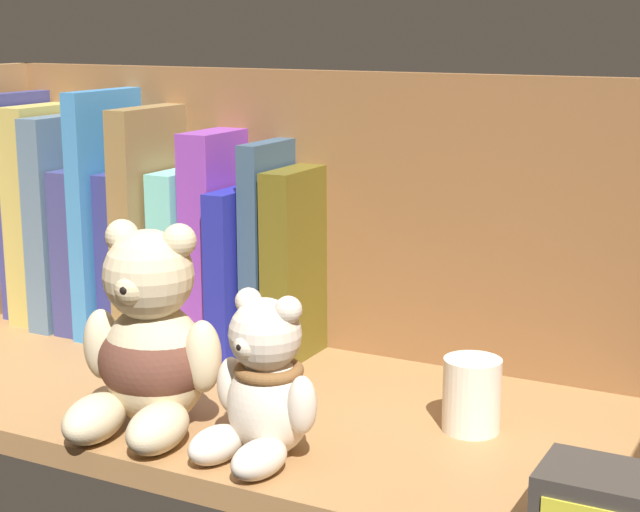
{
  "coord_description": "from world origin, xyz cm",
  "views": [
    {
      "loc": [
        39.3,
        -69.02,
        32.8
      ],
      "look_at": [
        3.33,
        0.0,
        14.88
      ],
      "focal_mm": 57.41,
      "sensor_mm": 36.0,
      "label": 1
    }
  ],
  "objects_px": {
    "book_8": "(220,238)",
    "book_4": "(122,209)",
    "small_product_box": "(632,512)",
    "book_1": "(54,211)",
    "teddy_bear_smaller": "(263,388)",
    "teddy_bear_larger": "(151,348)",
    "book_2": "(79,218)",
    "book_7": "(190,253)",
    "book_11": "(300,262)",
    "book_6": "(163,221)",
    "book_0": "(33,203)",
    "book_10": "(273,247)",
    "pillar_candle": "(472,395)",
    "book_5": "(142,249)",
    "book_9": "(250,267)",
    "book_3": "(103,244)"
  },
  "relations": [
    {
      "from": "book_1",
      "to": "book_10",
      "type": "bearing_deg",
      "value": 0.0
    },
    {
      "from": "book_5",
      "to": "pillar_candle",
      "type": "xyz_separation_m",
      "value": [
        0.39,
        -0.1,
        -0.05
      ]
    },
    {
      "from": "teddy_bear_larger",
      "to": "teddy_bear_smaller",
      "type": "bearing_deg",
      "value": -4.99
    },
    {
      "from": "book_1",
      "to": "teddy_bear_smaller",
      "type": "xyz_separation_m",
      "value": [
        0.39,
        -0.22,
        -0.06
      ]
    },
    {
      "from": "book_0",
      "to": "book_2",
      "type": "height_order",
      "value": "book_0"
    },
    {
      "from": "book_2",
      "to": "book_4",
      "type": "xyz_separation_m",
      "value": [
        0.06,
        0.0,
        0.01
      ]
    },
    {
      "from": "book_9",
      "to": "book_5",
      "type": "bearing_deg",
      "value": 180.0
    },
    {
      "from": "pillar_candle",
      "to": "small_product_box",
      "type": "relative_size",
      "value": 0.52
    },
    {
      "from": "book_8",
      "to": "book_4",
      "type": "bearing_deg",
      "value": 180.0
    },
    {
      "from": "book_7",
      "to": "book_11",
      "type": "relative_size",
      "value": 0.95
    },
    {
      "from": "book_8",
      "to": "book_9",
      "type": "height_order",
      "value": "book_8"
    },
    {
      "from": "book_8",
      "to": "book_0",
      "type": "bearing_deg",
      "value": 180.0
    },
    {
      "from": "book_2",
      "to": "small_product_box",
      "type": "bearing_deg",
      "value": -20.59
    },
    {
      "from": "book_8",
      "to": "small_product_box",
      "type": "relative_size",
      "value": 1.87
    },
    {
      "from": "book_2",
      "to": "small_product_box",
      "type": "height_order",
      "value": "book_2"
    },
    {
      "from": "book_6",
      "to": "teddy_bear_smaller",
      "type": "relative_size",
      "value": 1.87
    },
    {
      "from": "book_0",
      "to": "book_6",
      "type": "relative_size",
      "value": 1.04
    },
    {
      "from": "book_3",
      "to": "book_6",
      "type": "xyz_separation_m",
      "value": [
        0.08,
        0.0,
        0.03
      ]
    },
    {
      "from": "book_2",
      "to": "book_10",
      "type": "xyz_separation_m",
      "value": [
        0.23,
        0.0,
        -0.01
      ]
    },
    {
      "from": "book_11",
      "to": "book_5",
      "type": "bearing_deg",
      "value": 180.0
    },
    {
      "from": "book_1",
      "to": "book_7",
      "type": "xyz_separation_m",
      "value": [
        0.17,
        0.0,
        -0.03
      ]
    },
    {
      "from": "book_7",
      "to": "teddy_bear_larger",
      "type": "relative_size",
      "value": 1.04
    },
    {
      "from": "book_2",
      "to": "pillar_candle",
      "type": "distance_m",
      "value": 0.49
    },
    {
      "from": "teddy_bear_larger",
      "to": "book_1",
      "type": "bearing_deg",
      "value": 143.19
    },
    {
      "from": "teddy_bear_larger",
      "to": "book_11",
      "type": "bearing_deg",
      "value": 85.6
    },
    {
      "from": "book_8",
      "to": "book_10",
      "type": "xyz_separation_m",
      "value": [
        0.06,
        0.0,
        -0.0
      ]
    },
    {
      "from": "book_1",
      "to": "teddy_bear_smaller",
      "type": "height_order",
      "value": "book_1"
    },
    {
      "from": "book_10",
      "to": "pillar_candle",
      "type": "bearing_deg",
      "value": -23.77
    },
    {
      "from": "book_5",
      "to": "book_8",
      "type": "height_order",
      "value": "book_8"
    },
    {
      "from": "pillar_candle",
      "to": "book_11",
      "type": "bearing_deg",
      "value": 153.35
    },
    {
      "from": "book_2",
      "to": "book_6",
      "type": "bearing_deg",
      "value": 0.0
    },
    {
      "from": "book_11",
      "to": "book_6",
      "type": "bearing_deg",
      "value": 180.0
    },
    {
      "from": "book_1",
      "to": "book_5",
      "type": "xyz_separation_m",
      "value": [
        0.11,
        0.0,
        -0.03
      ]
    },
    {
      "from": "book_10",
      "to": "small_product_box",
      "type": "bearing_deg",
      "value": -31.23
    },
    {
      "from": "book_7",
      "to": "book_4",
      "type": "bearing_deg",
      "value": 180.0
    },
    {
      "from": "book_1",
      "to": "book_9",
      "type": "height_order",
      "value": "book_1"
    },
    {
      "from": "book_9",
      "to": "book_10",
      "type": "height_order",
      "value": "book_10"
    },
    {
      "from": "book_3",
      "to": "pillar_candle",
      "type": "height_order",
      "value": "book_3"
    },
    {
      "from": "book_3",
      "to": "book_7",
      "type": "xyz_separation_m",
      "value": [
        0.11,
        0.0,
        0.0
      ]
    },
    {
      "from": "teddy_bear_larger",
      "to": "small_product_box",
      "type": "relative_size",
      "value": 1.45
    },
    {
      "from": "book_9",
      "to": "teddy_bear_smaller",
      "type": "height_order",
      "value": "book_9"
    },
    {
      "from": "book_5",
      "to": "book_9",
      "type": "distance_m",
      "value": 0.13
    },
    {
      "from": "book_7",
      "to": "book_11",
      "type": "bearing_deg",
      "value": 0.0
    },
    {
      "from": "teddy_bear_larger",
      "to": "book_7",
      "type": "bearing_deg",
      "value": 117.19
    },
    {
      "from": "book_0",
      "to": "book_11",
      "type": "distance_m",
      "value": 0.33
    },
    {
      "from": "book_1",
      "to": "book_6",
      "type": "height_order",
      "value": "book_6"
    },
    {
      "from": "book_8",
      "to": "book_11",
      "type": "bearing_deg",
      "value": 0.0
    },
    {
      "from": "book_1",
      "to": "teddy_bear_smaller",
      "type": "relative_size",
      "value": 1.84
    },
    {
      "from": "book_11",
      "to": "teddy_bear_larger",
      "type": "height_order",
      "value": "book_11"
    },
    {
      "from": "book_1",
      "to": "book_9",
      "type": "xyz_separation_m",
      "value": [
        0.24,
        0.0,
        -0.03
      ]
    }
  ]
}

